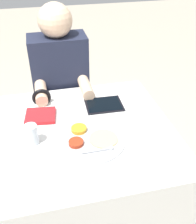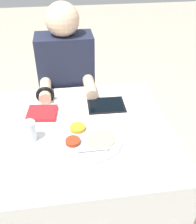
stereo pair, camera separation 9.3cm
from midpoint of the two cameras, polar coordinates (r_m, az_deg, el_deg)
The scene contains 7 objects.
ground_plane at distance 1.91m, azimuth -5.61°, elevation -22.49°, with size 12.00×12.00×0.00m, color #B2A893.
dining_table at distance 1.60m, azimuth -6.41°, elevation -15.02°, with size 1.19×0.86×0.77m.
thali_tray at distance 1.27m, azimuth -0.14°, elevation -5.83°, with size 0.33×0.33×0.03m.
red_notebook at distance 1.45m, azimuth -10.30°, elevation -0.33°, with size 0.17×0.16×0.02m.
tablet_device at distance 1.51m, azimuth 3.55°, elevation 1.47°, with size 0.22×0.17×0.01m.
person_diner at distance 1.88m, azimuth -5.09°, elevation 2.72°, with size 0.37×0.42×1.27m.
drinking_glass at distance 1.27m, azimuth -12.59°, elevation -4.09°, with size 0.06×0.06×0.10m.
Camera 2 is at (0.07, -1.04, 1.61)m, focal length 42.00 mm.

